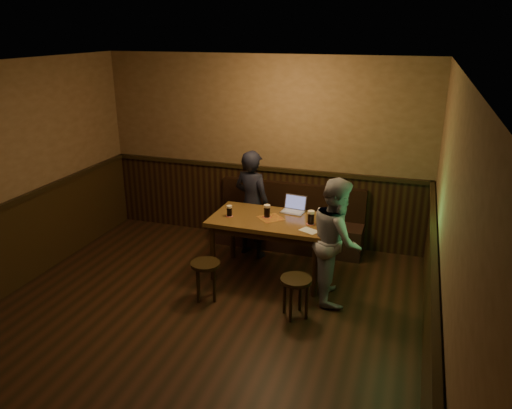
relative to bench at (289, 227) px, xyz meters
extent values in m
cube|color=black|center=(-0.50, -2.75, -0.32)|extent=(5.00, 6.00, 0.02)
cube|color=beige|center=(-0.50, -2.75, 2.50)|extent=(5.00, 6.00, 0.02)
cube|color=brown|center=(-0.50, 0.26, 1.09)|extent=(5.00, 0.02, 2.80)
cube|color=brown|center=(2.01, -2.75, 1.09)|extent=(0.02, 6.00, 2.80)
cube|color=black|center=(-0.50, 0.23, 0.24)|extent=(4.98, 0.04, 1.10)
cube|color=black|center=(1.98, -2.75, 0.24)|extent=(0.04, 5.98, 1.10)
cube|color=black|center=(-0.50, 0.20, 0.82)|extent=(4.98, 0.06, 0.06)
cube|color=black|center=(1.95, -2.75, 0.82)|extent=(0.06, 5.98, 0.06)
cube|color=black|center=(0.00, -0.04, -0.09)|extent=(2.20, 0.50, 0.45)
cube|color=black|center=(0.00, 0.16, 0.39)|extent=(2.20, 0.10, 0.50)
cube|color=#563918|center=(0.00, -1.00, 0.48)|extent=(1.55, 0.90, 0.05)
cube|color=black|center=(0.00, -1.00, 0.40)|extent=(1.42, 0.77, 0.09)
cube|color=maroon|center=(0.00, -1.00, 0.51)|extent=(0.40, 0.40, 0.00)
cylinder|color=black|center=(-0.69, -1.34, 0.07)|extent=(0.08, 0.08, 0.77)
cylinder|color=black|center=(-0.67, -0.63, 0.07)|extent=(0.08, 0.08, 0.77)
cylinder|color=black|center=(0.67, -1.36, 0.07)|extent=(0.08, 0.08, 0.77)
cylinder|color=black|center=(0.69, -0.66, 0.07)|extent=(0.08, 0.08, 0.77)
cylinder|color=black|center=(-0.57, -1.82, 0.15)|extent=(0.47, 0.47, 0.04)
cylinder|color=black|center=(-0.45, -1.87, -0.08)|extent=(0.04, 0.04, 0.47)
cylinder|color=black|center=(-0.52, -1.69, -0.08)|extent=(0.04, 0.04, 0.47)
cylinder|color=black|center=(-0.70, -1.77, -0.08)|extent=(0.04, 0.04, 0.47)
cylinder|color=black|center=(-0.63, -1.95, -0.08)|extent=(0.04, 0.04, 0.47)
cylinder|color=black|center=(0.56, -1.87, 0.15)|extent=(0.41, 0.41, 0.04)
cylinder|color=black|center=(0.70, -1.89, -0.08)|extent=(0.04, 0.04, 0.47)
cylinder|color=black|center=(0.58, -1.73, -0.08)|extent=(0.04, 0.04, 0.47)
cylinder|color=black|center=(0.42, -1.85, -0.08)|extent=(0.04, 0.04, 0.47)
cylinder|color=black|center=(0.54, -2.01, -0.08)|extent=(0.04, 0.04, 0.47)
cylinder|color=#B11517|center=(-0.54, -1.09, 0.51)|extent=(0.09, 0.09, 0.00)
cylinder|color=silver|center=(-0.54, -1.09, 0.52)|extent=(0.08, 0.08, 0.00)
cylinder|color=black|center=(-0.54, -1.09, 0.58)|extent=(0.07, 0.07, 0.11)
cylinder|color=beige|center=(-0.54, -1.09, 0.65)|extent=(0.07, 0.07, 0.03)
cylinder|color=#B11517|center=(-0.06, -0.98, 0.51)|extent=(0.11, 0.11, 0.00)
cylinder|color=silver|center=(-0.06, -0.98, 0.52)|extent=(0.09, 0.09, 0.00)
cylinder|color=black|center=(-0.06, -0.98, 0.58)|extent=(0.08, 0.08, 0.13)
cylinder|color=beige|center=(-0.06, -0.98, 0.67)|extent=(0.08, 0.08, 0.03)
cylinder|color=#B11517|center=(0.53, -1.03, 0.51)|extent=(0.11, 0.11, 0.00)
cylinder|color=silver|center=(0.53, -1.03, 0.52)|extent=(0.10, 0.10, 0.00)
cylinder|color=black|center=(0.53, -1.03, 0.59)|extent=(0.08, 0.08, 0.14)
cylinder|color=beige|center=(0.53, -1.03, 0.67)|extent=(0.09, 0.09, 0.03)
cube|color=silver|center=(0.22, -0.71, 0.52)|extent=(0.32, 0.25, 0.01)
cube|color=#B2B2B7|center=(0.22, -0.71, 0.53)|extent=(0.29, 0.20, 0.00)
cube|color=silver|center=(0.23, -0.60, 0.63)|extent=(0.31, 0.10, 0.20)
cube|color=#515898|center=(0.23, -0.61, 0.63)|extent=(0.28, 0.08, 0.17)
cube|color=silver|center=(0.56, -1.26, 0.51)|extent=(0.26, 0.23, 0.00)
imported|color=black|center=(-0.44, -0.44, 0.47)|extent=(0.66, 0.53, 1.56)
imported|color=gray|center=(0.90, -1.30, 0.45)|extent=(0.76, 0.87, 1.53)
camera|label=1|loc=(1.68, -6.76, 2.86)|focal=35.00mm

